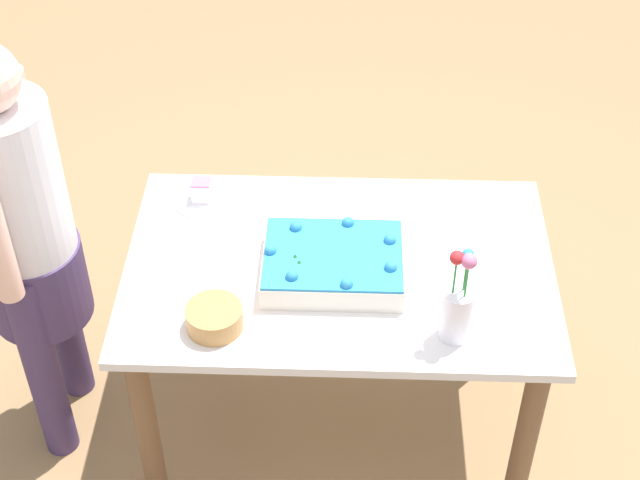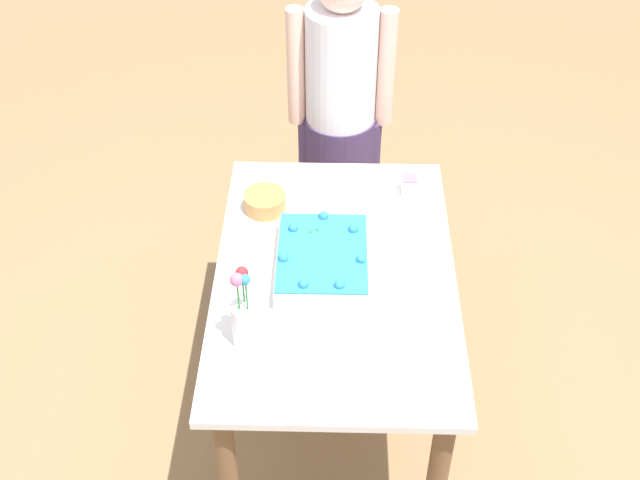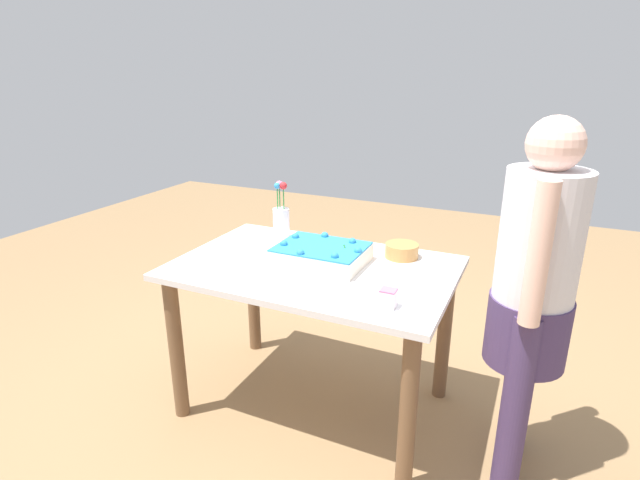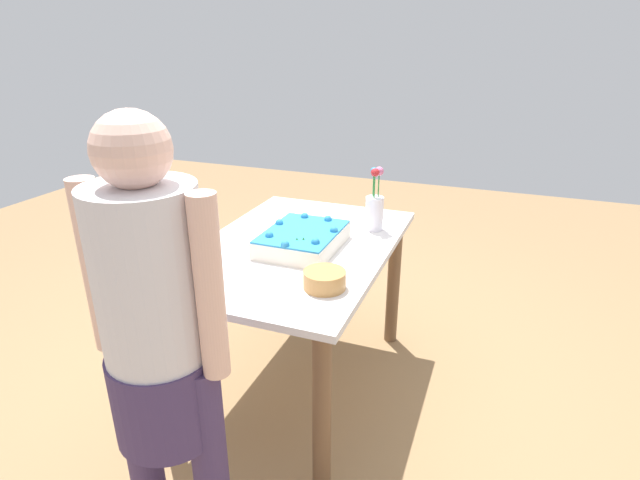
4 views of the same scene
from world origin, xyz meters
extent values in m
plane|color=#916F4A|center=(0.00, 0.00, 0.00)|extent=(8.00, 8.00, 0.00)
cube|color=silver|center=(0.00, 0.00, 0.75)|extent=(1.28, 0.84, 0.03)
cylinder|color=brown|center=(0.57, -0.35, 0.37)|extent=(0.07, 0.07, 0.74)
cylinder|color=brown|center=(-0.57, 0.35, 0.37)|extent=(0.07, 0.07, 0.74)
cylinder|color=brown|center=(0.57, 0.35, 0.37)|extent=(0.07, 0.07, 0.74)
cube|color=silver|center=(0.02, 0.04, 0.81)|extent=(0.41, 0.32, 0.08)
cube|color=#2C85BF|center=(0.02, 0.04, 0.85)|extent=(0.40, 0.31, 0.01)
sphere|color=#2C85BF|center=(0.20, 0.04, 0.86)|extent=(0.04, 0.04, 0.04)
sphere|color=#2C85BF|center=(0.13, 0.15, 0.86)|extent=(0.04, 0.04, 0.04)
sphere|color=#2C85BF|center=(-0.02, 0.18, 0.86)|extent=(0.04, 0.04, 0.04)
sphere|color=#2C85BF|center=(-0.15, 0.10, 0.86)|extent=(0.04, 0.04, 0.04)
sphere|color=#2C85BF|center=(-0.15, -0.01, 0.86)|extent=(0.04, 0.04, 0.04)
sphere|color=#2C85BF|center=(-0.02, -0.09, 0.86)|extent=(0.04, 0.04, 0.04)
sphere|color=#2C85BF|center=(0.13, -0.06, 0.86)|extent=(0.04, 0.04, 0.04)
cone|color=#2D8438|center=(0.11, 0.09, 0.86)|extent=(0.02, 0.02, 0.02)
cone|color=#2D8438|center=(0.13, 0.07, 0.86)|extent=(0.02, 0.02, 0.02)
cylinder|color=white|center=(0.45, -0.28, 0.77)|extent=(0.18, 0.18, 0.01)
cube|color=white|center=(0.45, -0.28, 0.81)|extent=(0.06, 0.06, 0.07)
cube|color=pink|center=(0.45, -0.28, 0.85)|extent=(0.06, 0.06, 0.01)
cube|color=silver|center=(-0.40, -0.09, 0.77)|extent=(0.08, 0.24, 0.00)
cylinder|color=white|center=(-0.32, 0.28, 0.85)|extent=(0.09, 0.09, 0.16)
cylinder|color=#2D8438|center=(-0.31, 0.28, 1.00)|extent=(0.01, 0.01, 0.13)
sphere|color=red|center=(-0.31, 0.28, 1.06)|extent=(0.04, 0.04, 0.04)
cylinder|color=#2D8438|center=(-0.34, 0.29, 1.00)|extent=(0.01, 0.01, 0.13)
sphere|color=#D16894|center=(-0.34, 0.29, 1.06)|extent=(0.04, 0.04, 0.04)
cylinder|color=#2D8438|center=(-0.34, 0.27, 1.00)|extent=(0.01, 0.01, 0.13)
sphere|color=#2F86C2|center=(-0.34, 0.27, 1.06)|extent=(0.03, 0.03, 0.03)
cylinder|color=#B88144|center=(0.34, 0.27, 0.80)|extent=(0.16, 0.16, 0.07)
cylinder|color=#44325B|center=(0.94, 0.12, 0.39)|extent=(0.11, 0.11, 0.78)
cylinder|color=#44325B|center=(0.94, -0.14, 0.39)|extent=(0.11, 0.11, 0.78)
cylinder|color=#44325B|center=(0.94, -0.01, 0.66)|extent=(0.31, 0.32, 0.28)
cylinder|color=silver|center=(0.94, -0.01, 1.04)|extent=(0.30, 0.30, 0.52)
cylinder|color=beige|center=(0.94, 0.18, 1.04)|extent=(0.08, 0.08, 0.52)
cylinder|color=beige|center=(0.94, -0.20, 1.04)|extent=(0.08, 0.08, 0.52)
camera|label=1|loc=(-0.02, 2.15, 2.77)|focal=55.00mm
camera|label=2|loc=(-2.02, 0.01, 2.72)|focal=45.00mm
camera|label=3|loc=(0.93, -1.95, 1.64)|focal=28.00mm
camera|label=4|loc=(1.91, 0.85, 1.64)|focal=28.00mm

